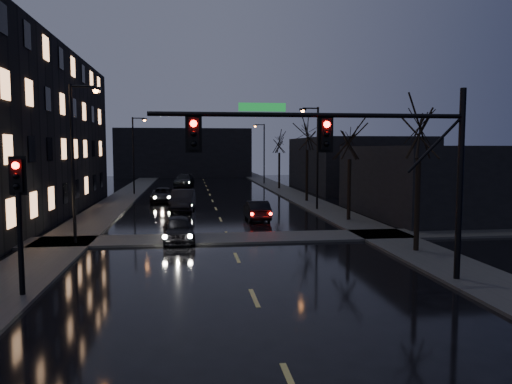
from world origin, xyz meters
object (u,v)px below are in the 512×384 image
object	(u,v)px
oncoming_car_d	(184,180)
lead_car	(257,210)
oncoming_car_c	(163,195)
oncoming_car_a	(178,229)
oncoming_car_b	(183,200)

from	to	relation	value
oncoming_car_d	lead_car	size ratio (longest dim) A/B	1.34
lead_car	oncoming_car_c	bearing A→B (deg)	-61.09
oncoming_car_a	oncoming_car_b	size ratio (longest dim) A/B	0.81
oncoming_car_b	oncoming_car_c	size ratio (longest dim) A/B	1.04
oncoming_car_c	oncoming_car_d	bearing A→B (deg)	85.13
oncoming_car_d	lead_car	xyz separation A→B (m)	(5.20, -30.17, -0.12)
oncoming_car_b	oncoming_car_d	bearing A→B (deg)	94.45
oncoming_car_a	oncoming_car_d	xyz separation A→B (m)	(-0.11, 37.35, 0.10)
oncoming_car_a	oncoming_car_d	size ratio (longest dim) A/B	0.74
oncoming_car_b	lead_car	size ratio (longest dim) A/B	1.21
oncoming_car_d	lead_car	bearing A→B (deg)	-73.01
oncoming_car_a	oncoming_car_c	bearing A→B (deg)	92.89
oncoming_car_d	oncoming_car_a	bearing A→B (deg)	-82.62
oncoming_car_a	oncoming_car_d	distance (m)	37.35
oncoming_car_b	oncoming_car_c	xyz separation A→B (m)	(-1.81, 6.09, -0.15)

